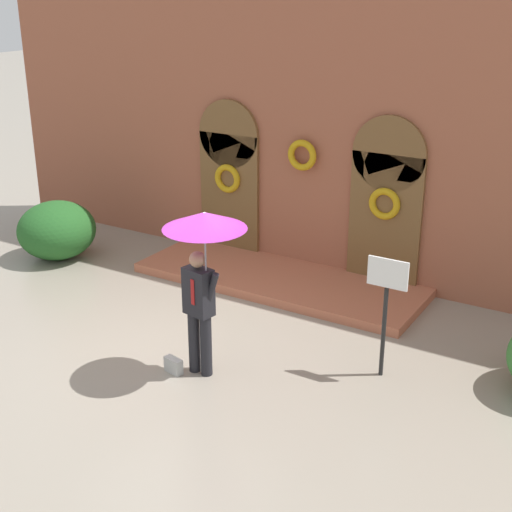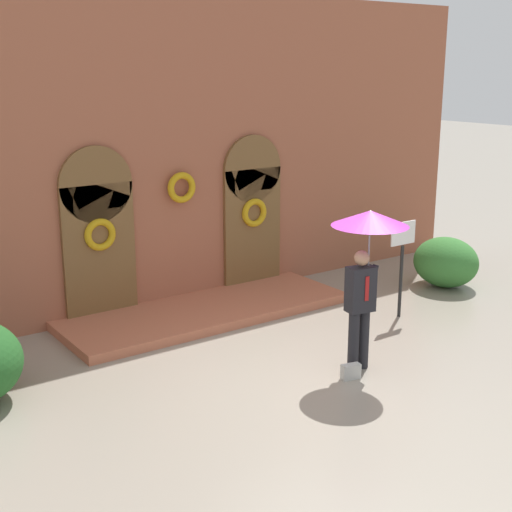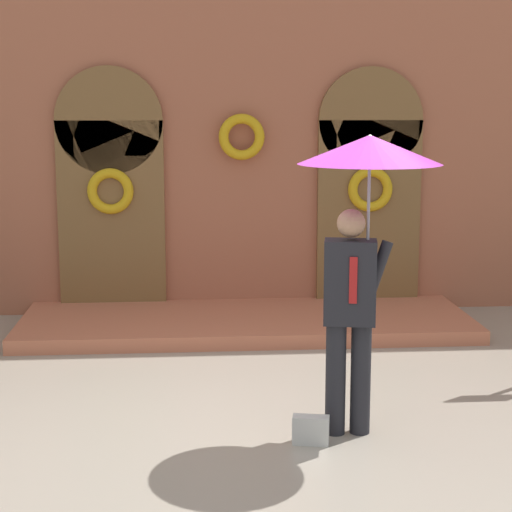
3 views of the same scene
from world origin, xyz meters
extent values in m
plane|color=gray|center=(0.00, 0.00, 0.00)|extent=(80.00, 80.00, 0.00)
cube|color=#9E563D|center=(0.00, 4.20, 2.80)|extent=(14.00, 0.50, 5.60)
cube|color=brown|center=(-1.60, 3.91, 1.20)|extent=(1.30, 0.08, 2.40)
cylinder|color=brown|center=(-1.60, 3.91, 2.40)|extent=(1.30, 0.08, 1.30)
cube|color=brown|center=(1.60, 3.91, 1.20)|extent=(1.30, 0.08, 2.40)
cylinder|color=brown|center=(1.60, 3.91, 2.40)|extent=(1.30, 0.08, 1.30)
torus|color=#C69314|center=(-1.60, 3.84, 1.55)|extent=(0.56, 0.12, 0.56)
torus|color=#C69314|center=(1.60, 3.84, 1.55)|extent=(0.56, 0.12, 0.56)
torus|color=#C69314|center=(0.00, 3.84, 2.20)|extent=(0.56, 0.12, 0.56)
cube|color=#B56346|center=(0.00, 3.05, 0.08)|extent=(5.20, 1.80, 0.16)
cylinder|color=black|center=(0.50, -0.21, 0.45)|extent=(0.16, 0.16, 0.90)
cylinder|color=black|center=(0.70, -0.21, 0.45)|extent=(0.16, 0.16, 0.90)
cube|color=black|center=(0.60, -0.21, 1.23)|extent=(0.44, 0.31, 0.66)
cube|color=#A51919|center=(0.60, -0.34, 1.27)|extent=(0.06, 0.02, 0.36)
sphere|color=#A87A5B|center=(0.60, -0.21, 1.69)|extent=(0.22, 0.22, 0.22)
cylinder|color=black|center=(0.82, -0.21, 1.33)|extent=(0.22, 0.09, 0.46)
cylinder|color=gray|center=(0.73, -0.21, 1.65)|extent=(0.02, 0.02, 0.98)
cone|color=#992893|center=(0.73, -0.21, 2.25)|extent=(1.10, 1.10, 0.22)
cone|color=white|center=(0.73, -0.21, 2.27)|extent=(0.61, 0.60, 0.20)
cube|color=#B7B7B2|center=(0.28, -0.41, 0.11)|extent=(0.30, 0.18, 0.22)
camera|label=1|loc=(5.75, -7.22, 5.09)|focal=50.00mm
camera|label=2|loc=(-6.24, -7.25, 4.33)|focal=50.00mm
camera|label=3|loc=(-0.62, -6.61, 2.58)|focal=60.00mm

